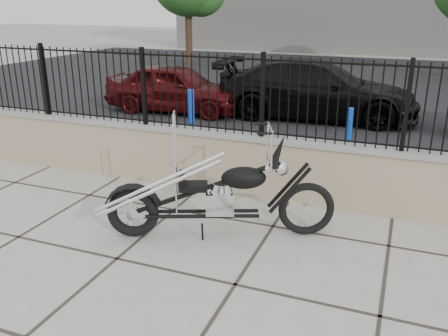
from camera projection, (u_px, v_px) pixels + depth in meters
ground_plane at (117, 259)px, 5.64m from camera, size 90.00×90.00×0.00m
parking_lot at (317, 87)px, 16.61m from camera, size 30.00×30.00×0.00m
retaining_wall at (201, 159)px, 7.67m from camera, size 14.00×0.36×0.96m
iron_fence at (200, 92)px, 7.31m from camera, size 14.00×0.08×1.20m
chopper_motorcycle at (215, 175)px, 5.92m from camera, size 2.76×1.51×1.67m
car_red at (176, 88)px, 12.82m from camera, size 3.88×1.68×1.30m
car_black at (316, 89)px, 12.12m from camera, size 5.20×2.36×1.48m
bollard_a at (191, 116)px, 10.07m from camera, size 0.16×0.16×1.14m
bollard_b at (349, 131)px, 9.35m from camera, size 0.11×0.11×0.92m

